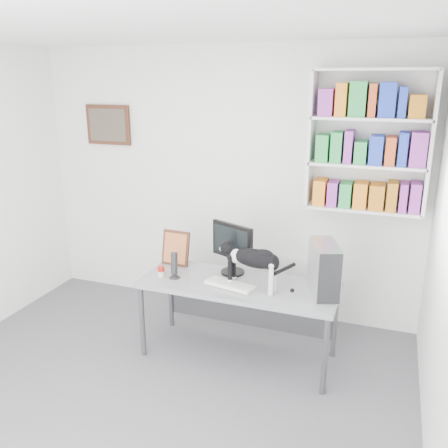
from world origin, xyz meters
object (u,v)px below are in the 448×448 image
(monitor, at_px, (233,248))
(pc_tower, at_px, (324,269))
(bookshelf, at_px, (369,142))
(keyboard, at_px, (230,285))
(speaker, at_px, (174,265))
(leaning_print, at_px, (176,247))
(soup_can, at_px, (161,271))
(cat, at_px, (254,268))
(desk, at_px, (238,320))

(monitor, height_order, pc_tower, monitor)
(monitor, bearing_deg, bookshelf, 52.99)
(keyboard, bearing_deg, speaker, -168.57)
(keyboard, bearing_deg, leaning_print, 166.98)
(soup_can, relative_size, cat, 0.15)
(keyboard, bearing_deg, soup_can, -167.72)
(monitor, xyz_separation_m, pc_tower, (0.82, -0.13, -0.03))
(bookshelf, relative_size, desk, 0.73)
(keyboard, bearing_deg, monitor, 116.93)
(speaker, bearing_deg, bookshelf, 14.89)
(monitor, bearing_deg, desk, -34.57)
(pc_tower, relative_size, leaning_print, 1.25)
(monitor, xyz_separation_m, speaker, (-0.45, -0.27, -0.12))
(pc_tower, xyz_separation_m, leaning_print, (-1.39, 0.16, -0.04))
(bookshelf, bearing_deg, pc_tower, -106.92)
(pc_tower, distance_m, speaker, 1.28)
(keyboard, height_order, soup_can, soup_can)
(soup_can, bearing_deg, speaker, 3.53)
(desk, relative_size, speaker, 7.02)
(pc_tower, xyz_separation_m, speaker, (-1.27, -0.14, -0.09))
(bookshelf, distance_m, leaning_print, 1.97)
(pc_tower, bearing_deg, bookshelf, 53.01)
(pc_tower, bearing_deg, monitor, 150.84)
(keyboard, distance_m, leaning_print, 0.73)
(leaning_print, bearing_deg, keyboard, -21.66)
(monitor, relative_size, pc_tower, 1.13)
(bookshelf, bearing_deg, speaker, -149.89)
(cat, bearing_deg, speaker, -171.33)
(keyboard, height_order, pc_tower, pc_tower)
(cat, bearing_deg, soup_can, -170.94)
(keyboard, xyz_separation_m, soup_can, (-0.65, -0.00, 0.03))
(desk, distance_m, monitor, 0.63)
(pc_tower, distance_m, leaning_print, 1.40)
(desk, bearing_deg, soup_can, -172.21)
(bookshelf, relative_size, leaning_print, 3.70)
(pc_tower, distance_m, soup_can, 1.41)
(speaker, bearing_deg, keyboard, -15.98)
(speaker, xyz_separation_m, cat, (0.71, 0.01, 0.06))
(bookshelf, xyz_separation_m, monitor, (-1.04, -0.59, -0.91))
(monitor, distance_m, cat, 0.38)
(desk, distance_m, keyboard, 0.38)
(speaker, bearing_deg, cat, -14.31)
(keyboard, relative_size, speaker, 1.75)
(bookshelf, xyz_separation_m, cat, (-0.77, -0.85, -0.96))
(leaning_print, bearing_deg, cat, -15.15)
(bookshelf, distance_m, soup_can, 2.14)
(desk, bearing_deg, bookshelf, 40.76)
(bookshelf, relative_size, soup_can, 13.76)
(soup_can, bearing_deg, pc_tower, 6.01)
(keyboard, xyz_separation_m, pc_tower, (0.75, 0.15, 0.19))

